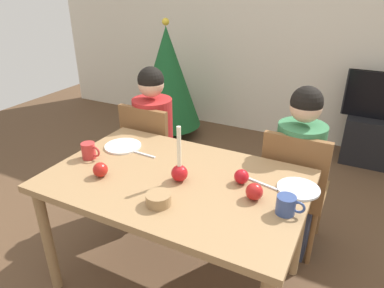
{
  "coord_description": "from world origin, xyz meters",
  "views": [
    {
      "loc": [
        0.82,
        -1.41,
        1.73
      ],
      "look_at": [
        0.0,
        0.2,
        0.87
      ],
      "focal_mm": 32.42,
      "sensor_mm": 36.0,
      "label": 1
    }
  ],
  "objects": [
    {
      "name": "bowl_walnuts",
      "position": [
        0.05,
        -0.25,
        0.78
      ],
      "size": [
        0.12,
        0.12,
        0.06
      ],
      "primitive_type": "cylinder",
      "color": "#99754C",
      "rests_on": "dining_table"
    },
    {
      "name": "plate_left",
      "position": [
        -0.49,
        0.18,
        0.76
      ],
      "size": [
        0.23,
        0.23,
        0.01
      ],
      "primitive_type": "cylinder",
      "color": "white",
      "rests_on": "dining_table"
    },
    {
      "name": "apple_by_right_mug",
      "position": [
        -0.37,
        -0.17,
        0.79
      ],
      "size": [
        0.08,
        0.08,
        0.08
      ],
      "primitive_type": "sphere",
      "color": "#AE1C16",
      "rests_on": "dining_table"
    },
    {
      "name": "chair_right",
      "position": [
        0.54,
        0.61,
        0.51
      ],
      "size": [
        0.4,
        0.4,
        0.9
      ],
      "color": "brown",
      "rests_on": "ground"
    },
    {
      "name": "ground_plane",
      "position": [
        0.0,
        0.0,
        0.0
      ],
      "size": [
        7.68,
        7.68,
        0.0
      ],
      "primitive_type": "plane",
      "color": "brown"
    },
    {
      "name": "back_wall",
      "position": [
        0.0,
        2.6,
        1.3
      ],
      "size": [
        6.4,
        0.1,
        2.6
      ],
      "primitive_type": "cube",
      "color": "beige",
      "rests_on": "ground"
    },
    {
      "name": "person_right_child",
      "position": [
        0.54,
        0.64,
        0.57
      ],
      "size": [
        0.3,
        0.3,
        1.17
      ],
      "color": "#33384C",
      "rests_on": "ground"
    },
    {
      "name": "apple_near_candle",
      "position": [
        0.34,
        0.11,
        0.79
      ],
      "size": [
        0.08,
        0.08,
        0.08
      ],
      "primitive_type": "sphere",
      "color": "#B2111A",
      "rests_on": "dining_table"
    },
    {
      "name": "fork_right",
      "position": [
        0.44,
        0.15,
        0.75
      ],
      "size": [
        0.18,
        0.06,
        0.01
      ],
      "primitive_type": "cube",
      "rotation": [
        0.0,
        0.0,
        -0.23
      ],
      "color": "silver",
      "rests_on": "dining_table"
    },
    {
      "name": "candle_centerpiece",
      "position": [
        0.03,
        -0.01,
        0.82
      ],
      "size": [
        0.09,
        0.09,
        0.31
      ],
      "color": "red",
      "rests_on": "dining_table"
    },
    {
      "name": "apple_by_left_plate",
      "position": [
        0.44,
        -0.0,
        0.79
      ],
      "size": [
        0.09,
        0.09,
        0.09
      ],
      "primitive_type": "sphere",
      "color": "#B21B19",
      "rests_on": "dining_table"
    },
    {
      "name": "plate_right",
      "position": [
        0.62,
        0.19,
        0.76
      ],
      "size": [
        0.22,
        0.22,
        0.01
      ],
      "primitive_type": "cylinder",
      "color": "silver",
      "rests_on": "dining_table"
    },
    {
      "name": "dining_table",
      "position": [
        0.0,
        0.0,
        0.67
      ],
      "size": [
        1.4,
        0.9,
        0.75
      ],
      "color": "#99754C",
      "rests_on": "ground"
    },
    {
      "name": "person_left_child",
      "position": [
        -0.56,
        0.64,
        0.57
      ],
      "size": [
        0.3,
        0.3,
        1.17
      ],
      "color": "#33384C",
      "rests_on": "ground"
    },
    {
      "name": "chair_left",
      "position": [
        -0.56,
        0.61,
        0.51
      ],
      "size": [
        0.4,
        0.4,
        0.9
      ],
      "color": "brown",
      "rests_on": "ground"
    },
    {
      "name": "mug_right",
      "position": [
        0.61,
        -0.04,
        0.8
      ],
      "size": [
        0.13,
        0.09,
        0.09
      ],
      "color": "#33477F",
      "rests_on": "dining_table"
    },
    {
      "name": "tv_stand",
      "position": [
        1.05,
        2.3,
        0.24
      ],
      "size": [
        0.64,
        0.4,
        0.48
      ],
      "primitive_type": "cube",
      "color": "black",
      "rests_on": "ground"
    },
    {
      "name": "fork_left",
      "position": [
        -0.31,
        0.15,
        0.75
      ],
      "size": [
        0.18,
        0.02,
        0.01
      ],
      "primitive_type": "cube",
      "rotation": [
        0.0,
        0.0,
        -0.05
      ],
      "color": "silver",
      "rests_on": "dining_table"
    },
    {
      "name": "mug_left",
      "position": [
        -0.58,
        -0.03,
        0.8
      ],
      "size": [
        0.13,
        0.08,
        0.1
      ],
      "color": "#B72D2D",
      "rests_on": "dining_table"
    },
    {
      "name": "christmas_tree",
      "position": [
        -1.22,
        1.95,
        0.71
      ],
      "size": [
        0.77,
        0.77,
        1.36
      ],
      "color": "brown",
      "rests_on": "ground"
    }
  ]
}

